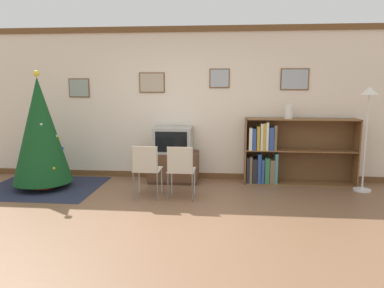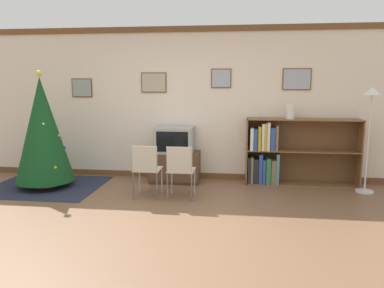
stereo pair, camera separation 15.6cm
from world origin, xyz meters
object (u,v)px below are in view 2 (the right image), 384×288
Objects in this scene: folding_chair_left at (146,168)px; bookshelf at (281,154)px; vase at (291,112)px; folding_chair_right at (180,169)px; standing_lamp at (371,112)px; television at (175,140)px; christmas_tree at (43,130)px; tv_console at (175,167)px.

folding_chair_left is 2.36m from bookshelf.
folding_chair_right is at bearing -148.09° from vase.
standing_lamp is (3.39, 0.74, 0.81)m from folding_chair_left.
television is at bearing 104.44° from folding_chair_right.
bookshelf is 0.74m from vase.
bookshelf is 1.13× the size of standing_lamp.
christmas_tree is 1.02× the size of bookshelf.
standing_lamp is at bearing -15.21° from vase.
christmas_tree reaches higher than folding_chair_right.
folding_chair_right reaches higher than tv_console.
christmas_tree is at bearing -164.09° from television.
tv_console is 0.52× the size of standing_lamp.
bookshelf is at bearing 164.97° from vase.
television is 0.35× the size of bookshelf.
folding_chair_left is (1.84, -0.41, -0.49)m from christmas_tree.
folding_chair_right is at bearing -9.84° from christmas_tree.
television is 0.80× the size of folding_chair_right.
bookshelf is (2.09, 1.09, 0.05)m from folding_chair_left.
television is 0.80× the size of folding_chair_left.
folding_chair_left is at bearing -104.44° from television.
christmas_tree is 2.34× the size of folding_chair_right.
tv_console is 3.53× the size of vase.
vase is (0.13, -0.03, 0.73)m from bookshelf.
vase is (1.96, 0.05, 0.51)m from television.
tv_console is at bearing 75.60° from folding_chair_left.
standing_lamp reaches higher than vase.
folding_chair_right is (2.36, -0.41, -0.49)m from christmas_tree.
television is 1.08m from folding_chair_left.
folding_chair_right is at bearing -75.56° from television.
standing_lamp is (2.87, 0.74, 0.81)m from folding_chair_right.
folding_chair_left is 0.49× the size of standing_lamp.
bookshelf is (3.93, 0.69, -0.43)m from christmas_tree.
bookshelf reaches higher than folding_chair_left.
christmas_tree is 5.25m from standing_lamp.
folding_chair_left is 0.52m from folding_chair_right.
television is at bearing -90.00° from tv_console.
vase is at bearing 31.91° from folding_chair_right.
tv_console is at bearing 90.00° from television.
folding_chair_left reaches higher than tv_console.
vase is at bearing 1.55° from television.
bookshelf is at bearing 2.74° from television.
folding_chair_right is 3.35× the size of vase.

